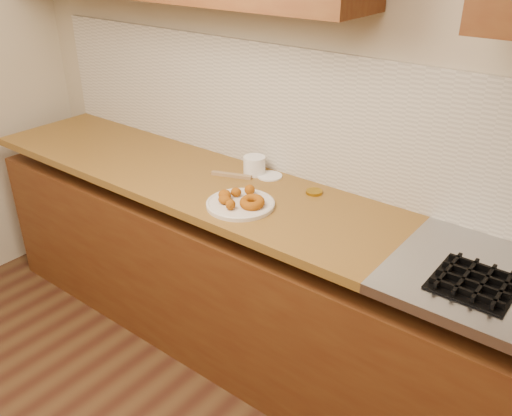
# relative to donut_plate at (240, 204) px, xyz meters

# --- Properties ---
(wall_back) EXTENTS (4.00, 0.02, 2.70)m
(wall_back) POSITION_rel_donut_plate_xyz_m (0.18, 0.43, 0.44)
(wall_back) COLOR #BBAD92
(wall_back) RESTS_ON ground
(base_cabinet) EXTENTS (3.60, 0.60, 0.77)m
(base_cabinet) POSITION_rel_donut_plate_xyz_m (0.18, 0.12, -0.52)
(base_cabinet) COLOR #553113
(base_cabinet) RESTS_ON floor
(butcher_block) EXTENTS (2.30, 0.62, 0.04)m
(butcher_block) POSITION_rel_donut_plate_xyz_m (-0.47, 0.12, -0.03)
(butcher_block) COLOR brown
(butcher_block) RESTS_ON base_cabinet
(backsplash) EXTENTS (3.60, 0.02, 0.60)m
(backsplash) POSITION_rel_donut_plate_xyz_m (0.18, 0.41, 0.29)
(backsplash) COLOR beige
(backsplash) RESTS_ON wall_back
(donut_plate) EXTENTS (0.29, 0.29, 0.02)m
(donut_plate) POSITION_rel_donut_plate_xyz_m (0.00, 0.00, 0.00)
(donut_plate) COLOR beige
(donut_plate) RESTS_ON butcher_block
(ring_donut) EXTENTS (0.13, 0.13, 0.05)m
(ring_donut) POSITION_rel_donut_plate_xyz_m (0.06, 0.00, 0.03)
(ring_donut) COLOR #A04A00
(ring_donut) RESTS_ON donut_plate
(fried_dough_chunks) EXTENTS (0.14, 0.22, 0.05)m
(fried_dough_chunks) POSITION_rel_donut_plate_xyz_m (-0.04, -0.01, 0.03)
(fried_dough_chunks) COLOR #A04A00
(fried_dough_chunks) RESTS_ON donut_plate
(plastic_tub) EXTENTS (0.12, 0.12, 0.09)m
(plastic_tub) POSITION_rel_donut_plate_xyz_m (-0.17, 0.31, 0.04)
(plastic_tub) COLOR white
(plastic_tub) RESTS_ON butcher_block
(tub_lid) EXTENTS (0.12, 0.12, 0.01)m
(tub_lid) POSITION_rel_donut_plate_xyz_m (-0.09, 0.32, -0.00)
(tub_lid) COLOR white
(tub_lid) RESTS_ON butcher_block
(brass_jar_lid) EXTENTS (0.09, 0.09, 0.01)m
(brass_jar_lid) POSITION_rel_donut_plate_xyz_m (0.18, 0.30, -0.00)
(brass_jar_lid) COLOR #A27D18
(brass_jar_lid) RESTS_ON butcher_block
(wooden_utensil) EXTENTS (0.20, 0.09, 0.02)m
(wooden_utensil) POSITION_rel_donut_plate_xyz_m (-0.23, 0.21, -0.00)
(wooden_utensil) COLOR #90724B
(wooden_utensil) RESTS_ON butcher_block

